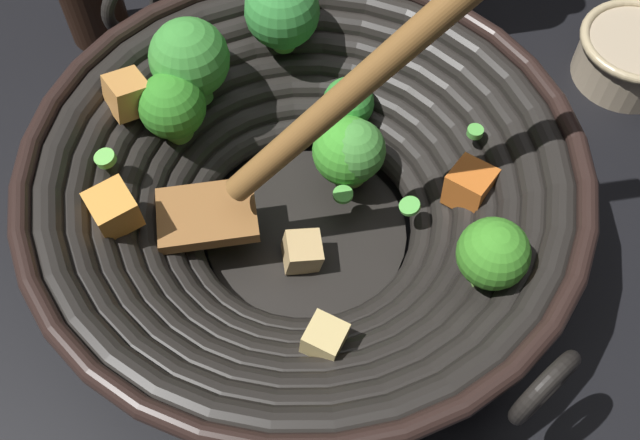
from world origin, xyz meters
The scene contains 3 objects.
ground_plane centered at (0.00, 0.00, 0.00)m, with size 4.00×4.00×0.00m, color black.
wok centered at (0.00, 0.00, 0.07)m, with size 0.39×0.39×0.28m.
prep_bowl centered at (0.19, -0.27, 0.02)m, with size 0.10×0.10×0.05m.
Camera 1 is at (-0.29, -0.04, 0.49)m, focal length 41.03 mm.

